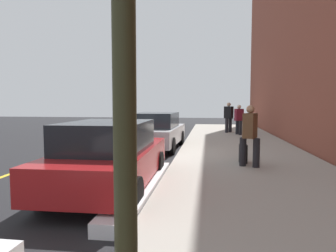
% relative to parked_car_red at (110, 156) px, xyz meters
% --- Properties ---
extents(ground_plane, '(56.00, 56.00, 0.00)m').
position_rel_parked_car_red_xyz_m(ground_plane, '(4.96, -0.04, -0.76)').
color(ground_plane, black).
extents(sidewalk, '(28.00, 4.60, 0.15)m').
position_rel_parked_car_red_xyz_m(sidewalk, '(4.96, -3.34, -0.68)').
color(sidewalk, '#A39E93').
rests_on(sidewalk, ground).
extents(lane_stripe_centre, '(28.00, 0.14, 0.01)m').
position_rel_parked_car_red_xyz_m(lane_stripe_centre, '(4.96, 3.16, -0.75)').
color(lane_stripe_centre, gold).
rests_on(lane_stripe_centre, ground).
extents(snow_bank_curb, '(4.48, 0.56, 0.22)m').
position_rel_parked_car_red_xyz_m(snow_bank_curb, '(-0.14, -0.74, -0.65)').
color(snow_bank_curb, white).
rests_on(snow_bank_curb, ground).
extents(parked_car_red, '(4.37, 1.94, 1.51)m').
position_rel_parked_car_red_xyz_m(parked_car_red, '(0.00, 0.00, 0.00)').
color(parked_car_red, black).
rests_on(parked_car_red, ground).
extents(parked_car_silver, '(4.44, 2.03, 1.51)m').
position_rel_parked_car_red_xyz_m(parked_car_silver, '(6.04, 0.02, 0.00)').
color(parked_car_silver, black).
rests_on(parked_car_silver, ground).
extents(pedestrian_brown_coat, '(0.54, 0.53, 1.70)m').
position_rel_parked_car_red_xyz_m(pedestrian_brown_coat, '(2.21, -3.25, 0.30)').
color(pedestrian_brown_coat, black).
rests_on(pedestrian_brown_coat, sidewalk).
extents(pedestrian_burgundy_coat, '(0.52, 0.52, 1.65)m').
position_rel_parked_car_red_xyz_m(pedestrian_burgundy_coat, '(10.87, -3.79, 0.27)').
color(pedestrian_burgundy_coat, black).
rests_on(pedestrian_burgundy_coat, sidewalk).
extents(pedestrian_black_coat, '(0.53, 0.57, 1.79)m').
position_rel_parked_car_red_xyz_m(pedestrian_black_coat, '(12.12, -3.30, 0.35)').
color(pedestrian_black_coat, black).
rests_on(pedestrian_black_coat, sidewalk).
extents(rolling_suitcase, '(0.34, 0.22, 0.90)m').
position_rel_parked_car_red_xyz_m(rolling_suitcase, '(2.73, -3.14, -0.33)').
color(rolling_suitcase, black).
rests_on(rolling_suitcase, sidewalk).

